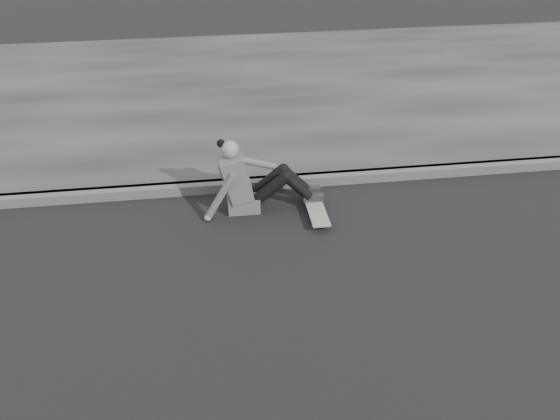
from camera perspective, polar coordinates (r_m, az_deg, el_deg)
The scene contains 4 objects.
curb at distance 8.27m, azimuth 17.06°, elevation 3.63°, with size 24.00×0.16×0.12m, color #525252.
sidewalk at distance 10.83m, azimuth 10.86°, elevation 11.24°, with size 24.00×6.00×0.12m, color #333333.
skateboard at distance 7.07m, azimuth 3.28°, elevation 0.12°, with size 0.20×0.78×0.09m.
seated_woman at distance 7.04m, azimuth -2.91°, elevation 2.73°, with size 1.38×0.46×0.88m.
Camera 1 is at (-3.37, -3.98, 3.80)m, focal length 40.00 mm.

